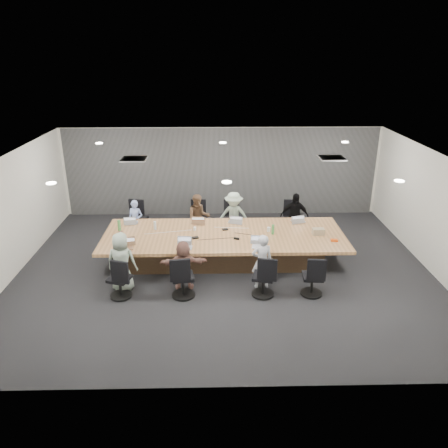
{
  "coord_description": "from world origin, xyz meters",
  "views": [
    {
      "loc": [
        -0.22,
        -9.51,
        5.05
      ],
      "look_at": [
        0.0,
        0.4,
        1.05
      ],
      "focal_mm": 35.0,
      "sensor_mm": 36.0,
      "label": 1
    }
  ],
  "objects_px": {
    "person_4": "(122,262)",
    "laptop_5": "(185,248)",
    "laptop_2": "(235,222)",
    "bottle_green_right": "(273,229)",
    "chair_0": "(138,222)",
    "canvas_bag": "(318,231)",
    "chair_6": "(263,279)",
    "laptop_6": "(260,247)",
    "snack_packet": "(334,240)",
    "laptop_4": "(126,248)",
    "chair_5": "(183,280)",
    "laptop_1": "(198,222)",
    "bottle_clear": "(155,225)",
    "laptop_3": "(298,221)",
    "bottle_green_left": "(119,225)",
    "person_0": "(136,221)",
    "person_1": "(199,218)",
    "conference_table": "(224,246)",
    "chair_1": "(199,222)",
    "chair_4": "(120,282)",
    "person_2": "(234,216)",
    "person_5": "(184,265)",
    "stapler": "(237,239)",
    "mug_brown": "(121,233)",
    "chair_7": "(312,280)",
    "chair_2": "(233,222)",
    "person_6": "(262,262)",
    "chair_3": "(292,222)",
    "laptop_0": "(132,223)",
    "person_3": "(294,216)"
  },
  "relations": [
    {
      "from": "chair_2",
      "to": "bottle_green_right",
      "type": "distance_m",
      "value": 2.02
    },
    {
      "from": "person_1",
      "to": "laptop_3",
      "type": "height_order",
      "value": "person_1"
    },
    {
      "from": "laptop_1",
      "to": "bottle_clear",
      "type": "xyz_separation_m",
      "value": [
        -1.08,
        -0.46,
        0.1
      ]
    },
    {
      "from": "bottle_green_right",
      "to": "stapler",
      "type": "height_order",
      "value": "bottle_green_right"
    },
    {
      "from": "person_2",
      "to": "laptop_6",
      "type": "height_order",
      "value": "person_2"
    },
    {
      "from": "person_4",
      "to": "laptop_5",
      "type": "bearing_deg",
      "value": -151.52
    },
    {
      "from": "chair_4",
      "to": "bottle_green_left",
      "type": "height_order",
      "value": "bottle_green_left"
    },
    {
      "from": "person_1",
      "to": "laptop_3",
      "type": "xyz_separation_m",
      "value": [
        2.68,
        -0.55,
        0.08
      ]
    },
    {
      "from": "laptop_3",
      "to": "bottle_green_left",
      "type": "distance_m",
      "value": 4.69
    },
    {
      "from": "person_3",
      "to": "chair_7",
      "type": "bearing_deg",
      "value": -87.59
    },
    {
      "from": "person_2",
      "to": "chair_0",
      "type": "bearing_deg",
      "value": -176.24
    },
    {
      "from": "laptop_6",
      "to": "person_4",
      "type": "bearing_deg",
      "value": -162.18
    },
    {
      "from": "chair_1",
      "to": "laptop_3",
      "type": "relative_size",
      "value": 2.3
    },
    {
      "from": "chair_5",
      "to": "laptop_5",
      "type": "bearing_deg",
      "value": 81.36
    },
    {
      "from": "person_6",
      "to": "laptop_6",
      "type": "xyz_separation_m",
      "value": [
        -0.0,
        0.55,
        0.1
      ]
    },
    {
      "from": "bottle_green_right",
      "to": "chair_6",
      "type": "bearing_deg",
      "value": -103.61
    },
    {
      "from": "chair_0",
      "to": "canvas_bag",
      "type": "bearing_deg",
      "value": 172.81
    },
    {
      "from": "chair_0",
      "to": "person_4",
      "type": "height_order",
      "value": "person_4"
    },
    {
      "from": "laptop_4",
      "to": "bottle_green_left",
      "type": "relative_size",
      "value": 1.15
    },
    {
      "from": "laptop_4",
      "to": "canvas_bag",
      "type": "relative_size",
      "value": 1.1
    },
    {
      "from": "chair_2",
      "to": "person_6",
      "type": "xyz_separation_m",
      "value": [
        0.51,
        -3.05,
        0.26
      ]
    },
    {
      "from": "laptop_2",
      "to": "mug_brown",
      "type": "relative_size",
      "value": 2.97
    },
    {
      "from": "chair_5",
      "to": "chair_7",
      "type": "distance_m",
      "value": 2.82
    },
    {
      "from": "laptop_6",
      "to": "canvas_bag",
      "type": "xyz_separation_m",
      "value": [
        1.53,
        0.72,
        0.07
      ]
    },
    {
      "from": "laptop_3",
      "to": "canvas_bag",
      "type": "relative_size",
      "value": 1.21
    },
    {
      "from": "laptop_4",
      "to": "laptop_2",
      "type": "bearing_deg",
      "value": 20.11
    },
    {
      "from": "person_0",
      "to": "laptop_0",
      "type": "distance_m",
      "value": 0.57
    },
    {
      "from": "person_4",
      "to": "mug_brown",
      "type": "bearing_deg",
      "value": -71.91
    },
    {
      "from": "chair_2",
      "to": "person_4",
      "type": "bearing_deg",
      "value": 62.72
    },
    {
      "from": "laptop_6",
      "to": "snack_packet",
      "type": "relative_size",
      "value": 2.16
    },
    {
      "from": "chair_2",
      "to": "laptop_3",
      "type": "height_order",
      "value": "chair_2"
    },
    {
      "from": "chair_4",
      "to": "laptop_2",
      "type": "relative_size",
      "value": 2.25
    },
    {
      "from": "chair_1",
      "to": "chair_3",
      "type": "xyz_separation_m",
      "value": [
        2.68,
        0.0,
        -0.02
      ]
    },
    {
      "from": "chair_7",
      "to": "canvas_bag",
      "type": "distance_m",
      "value": 1.74
    },
    {
      "from": "laptop_6",
      "to": "laptop_4",
      "type": "bearing_deg",
      "value": -172.23
    },
    {
      "from": "chair_4",
      "to": "laptop_4",
      "type": "relative_size",
      "value": 2.32
    },
    {
      "from": "conference_table",
      "to": "chair_7",
      "type": "bearing_deg",
      "value": -41.97
    },
    {
      "from": "chair_1",
      "to": "chair_4",
      "type": "bearing_deg",
      "value": 69.68
    },
    {
      "from": "person_0",
      "to": "laptop_2",
      "type": "distance_m",
      "value": 2.8
    },
    {
      "from": "conference_table",
      "to": "chair_1",
      "type": "xyz_separation_m",
      "value": [
        -0.67,
        1.7,
        0.0
      ]
    },
    {
      "from": "chair_0",
      "to": "chair_6",
      "type": "distance_m",
      "value": 4.7
    },
    {
      "from": "person_0",
      "to": "person_1",
      "type": "distance_m",
      "value": 1.76
    },
    {
      "from": "person_4",
      "to": "bottle_green_right",
      "type": "bearing_deg",
      "value": -152.9
    },
    {
      "from": "person_1",
      "to": "bottle_green_left",
      "type": "distance_m",
      "value": 2.26
    },
    {
      "from": "laptop_2",
      "to": "person_5",
      "type": "distance_m",
      "value": 2.48
    },
    {
      "from": "chair_2",
      "to": "chair_4",
      "type": "height_order",
      "value": "chair_2"
    },
    {
      "from": "bottle_green_right",
      "to": "mug_brown",
      "type": "height_order",
      "value": "bottle_green_right"
    },
    {
      "from": "chair_4",
      "to": "stapler",
      "type": "relative_size",
      "value": 5.2
    },
    {
      "from": "laptop_2",
      "to": "bottle_green_right",
      "type": "bearing_deg",
      "value": 149.78
    },
    {
      "from": "stapler",
      "to": "person_3",
      "type": "bearing_deg",
      "value": 68.16
    }
  ]
}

